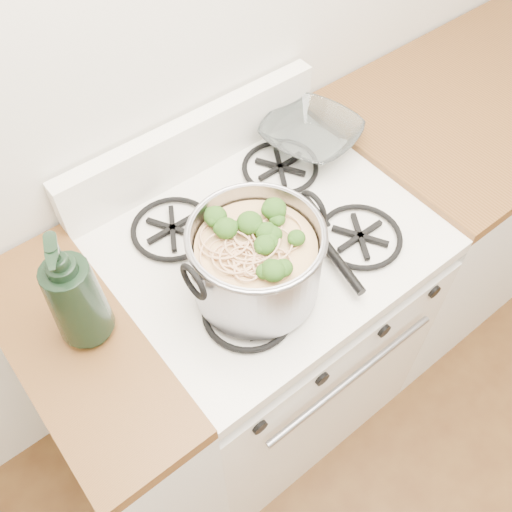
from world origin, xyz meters
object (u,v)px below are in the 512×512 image
at_px(glass_bowl, 310,140).
at_px(bottle, 72,291).
at_px(stock_pot, 256,261).
at_px(gas_range, 264,331).
at_px(spatula, 303,214).

xyz_separation_m(glass_bowl, bottle, (-0.75, -0.14, 0.13)).
height_order(stock_pot, glass_bowl, stock_pot).
bearing_deg(gas_range, stock_pot, -137.57).
xyz_separation_m(gas_range, bottle, (-0.46, 0.02, 0.63)).
bearing_deg(bottle, gas_range, 19.90).
xyz_separation_m(stock_pot, spatula, (0.21, 0.09, -0.08)).
bearing_deg(gas_range, bottle, 177.33).
bearing_deg(glass_bowl, stock_pot, -145.80).
distance_m(gas_range, stock_pot, 0.60).
relative_size(gas_range, spatula, 2.98).
relative_size(gas_range, bottle, 3.09).
height_order(stock_pot, bottle, bottle).
relative_size(spatula, bottle, 1.04).
bearing_deg(spatula, glass_bowl, 55.47).
distance_m(gas_range, glass_bowl, 0.60).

